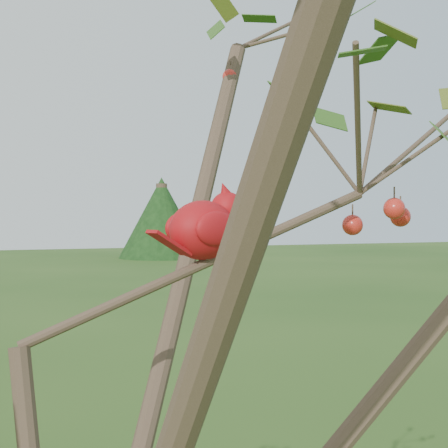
% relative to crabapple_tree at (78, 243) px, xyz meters
% --- Properties ---
extents(crabapple_tree, '(2.35, 2.05, 2.95)m').
position_rel_crabapple_tree_xyz_m(crabapple_tree, '(0.00, 0.00, 0.00)').
color(crabapple_tree, '#3E2F21').
rests_on(crabapple_tree, ground).
extents(cardinal, '(0.21, 0.14, 0.15)m').
position_rel_crabapple_tree_xyz_m(cardinal, '(0.24, 0.10, 0.02)').
color(cardinal, '#AF110F').
rests_on(cardinal, ground).
extents(distant_trees, '(45.24, 14.29, 3.82)m').
position_rel_crabapple_tree_xyz_m(distant_trees, '(3.09, 26.56, -0.51)').
color(distant_trees, '#3E2F21').
rests_on(distant_trees, ground).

